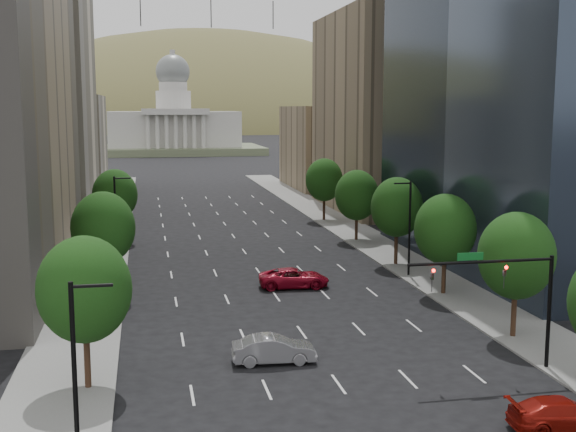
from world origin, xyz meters
TOP-DOWN VIEW (x-y plane):
  - sidewalk_left at (-15.50, 60.00)m, footprint 6.00×200.00m
  - sidewalk_right at (15.50, 60.00)m, footprint 6.00×200.00m
  - midrise_cream_left at (-25.00, 103.00)m, footprint 14.00×30.00m
  - filler_left at (-25.00, 136.00)m, footprint 14.00×26.00m
  - parking_tan_right at (25.00, 100.00)m, footprint 14.00×30.00m
  - filler_right at (25.00, 133.00)m, footprint 14.00×26.00m
  - tree_right_1 at (14.00, 36.00)m, footprint 5.20×5.20m
  - tree_right_2 at (14.00, 48.00)m, footprint 5.20×5.20m
  - tree_right_3 at (14.00, 60.00)m, footprint 5.20×5.20m
  - tree_right_4 at (14.00, 74.00)m, footprint 5.20×5.20m
  - tree_right_5 at (14.00, 90.00)m, footprint 5.20×5.20m
  - tree_left_0 at (-14.00, 32.00)m, footprint 5.20×5.20m
  - tree_left_1 at (-14.00, 52.00)m, footprint 5.20×5.20m
  - tree_left_2 at (-14.00, 78.00)m, footprint 5.20×5.20m
  - streetlight_rn at (13.44, 55.00)m, footprint 1.70×0.20m
  - streetlight_ls at (-13.44, 20.00)m, footprint 1.70×0.20m
  - streetlight_ln at (-13.44, 65.00)m, footprint 1.70×0.20m
  - traffic_signal at (10.53, 30.00)m, footprint 9.12×0.40m
  - capitol at (0.00, 249.71)m, footprint 60.00×40.00m
  - foothills at (34.67, 599.39)m, footprint 720.00×413.00m
  - car_red_near at (9.27, 22.16)m, footprint 5.56×2.56m
  - car_silver at (-3.00, 34.27)m, footprint 5.30×2.11m
  - car_red_far at (2.09, 52.92)m, footprint 6.33×3.22m

SIDE VIEW (x-z plane):
  - foothills at x=34.67m, z-range -169.28..93.72m
  - sidewalk_left at x=-15.50m, z-range 0.00..0.15m
  - sidewalk_right at x=15.50m, z-range 0.00..0.15m
  - car_red_near at x=9.27m, z-range 0.00..1.57m
  - car_red_far at x=2.09m, z-range 0.00..1.71m
  - car_silver at x=-3.00m, z-range 0.00..1.71m
  - streetlight_rn at x=13.44m, z-range 0.34..9.34m
  - streetlight_ls at x=-13.44m, z-range 0.34..9.34m
  - streetlight_ln at x=-13.44m, z-range 0.34..9.34m
  - traffic_signal at x=10.53m, z-range 1.49..8.86m
  - tree_right_4 at x=14.00m, z-range 1.23..9.69m
  - tree_right_2 at x=14.00m, z-range 1.30..9.91m
  - tree_left_2 at x=-14.00m, z-range 1.34..10.02m
  - tree_right_1 at x=14.00m, z-range 1.37..10.12m
  - tree_right_5 at x=14.00m, z-range 1.37..10.12m
  - tree_left_0 at x=-14.00m, z-range 1.37..10.12m
  - tree_right_3 at x=14.00m, z-range 1.44..10.34m
  - tree_left_1 at x=-14.00m, z-range 1.48..10.45m
  - filler_right at x=25.00m, z-range 0.00..16.00m
  - capitol at x=0.00m, z-range -9.02..26.18m
  - filler_left at x=-25.00m, z-range 0.00..18.00m
  - parking_tan_right at x=25.00m, z-range 0.00..30.00m
  - midrise_cream_left at x=-25.00m, z-range 0.00..35.00m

